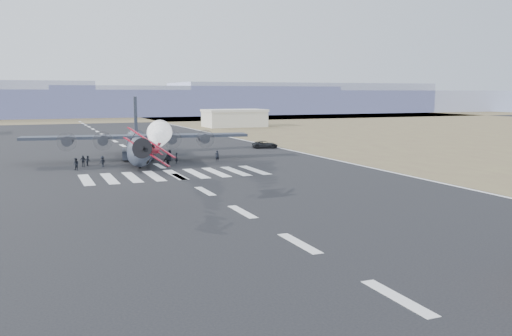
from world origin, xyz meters
TOP-DOWN VIEW (x-y plane):
  - ground at (0.00, 0.00)m, footprint 500.00×500.00m
  - scrub_far at (0.00, 230.00)m, footprint 500.00×80.00m
  - runway_markings at (0.00, 60.00)m, footprint 60.00×260.00m
  - ridge_seg_d at (0.00, 260.00)m, footprint 150.00×50.00m
  - ridge_seg_e at (65.00, 260.00)m, footprint 150.00×50.00m
  - ridge_seg_f at (130.00, 260.00)m, footprint 150.00×50.00m
  - ridge_seg_g at (195.00, 260.00)m, footprint 150.00×50.00m
  - hangar_right at (46.00, 150.00)m, footprint 20.50×12.50m
  - aerobatic_biplane at (-7.62, 29.83)m, footprint 4.79×5.18m
  - smoke_trail at (-2.46, 48.73)m, footprint 7.72×22.80m
  - transport_aircraft at (-1.65, 69.29)m, footprint 37.13×30.44m
  - support_vehicle at (26.49, 79.25)m, footprint 5.88×3.87m
  - crew_a at (3.18, 61.75)m, footprint 0.55×0.67m
  - crew_b at (-12.48, 59.93)m, footprint 0.99×1.03m
  - crew_c at (-8.43, 62.04)m, footprint 1.21×1.03m
  - crew_d at (-11.16, 63.70)m, footprint 1.13×0.75m
  - crew_e at (3.01, 65.47)m, footprint 0.65×0.97m
  - crew_f at (1.12, 59.02)m, footprint 1.10×1.82m
  - crew_g at (10.18, 61.92)m, footprint 0.74×0.63m
  - crew_h at (-10.34, 64.56)m, footprint 0.64×0.86m

SIDE VIEW (x-z plane):
  - ground at x=0.00m, z-range 0.00..0.00m
  - scrub_far at x=0.00m, z-range 0.00..0.00m
  - runway_markings at x=0.00m, z-range 0.00..0.01m
  - support_vehicle at x=26.49m, z-range 0.00..1.50m
  - crew_h at x=-10.34m, z-range 0.00..1.60m
  - crew_c at x=-8.43m, z-range 0.00..1.72m
  - crew_d at x=-11.16m, z-range 0.00..1.76m
  - crew_a at x=3.18m, z-range 0.00..1.82m
  - crew_b at x=-12.48m, z-range 0.00..1.82m
  - crew_g at x=10.18m, z-range 0.00..1.86m
  - crew_f at x=1.12m, z-range 0.00..1.87m
  - crew_e at x=3.01m, z-range 0.00..1.88m
  - transport_aircraft at x=-1.65m, z-range -2.60..8.13m
  - hangar_right at x=46.00m, z-range 0.06..5.96m
  - aerobatic_biplane at x=-7.62m, z-range 3.77..7.88m
  - smoke_trail at x=-2.46m, z-range 4.23..7.73m
  - ridge_seg_d at x=0.00m, z-range 0.00..13.00m
  - ridge_seg_g at x=195.00m, z-range 0.00..13.00m
  - ridge_seg_e at x=65.00m, z-range 0.00..15.00m
  - ridge_seg_f at x=130.00m, z-range 0.00..17.00m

